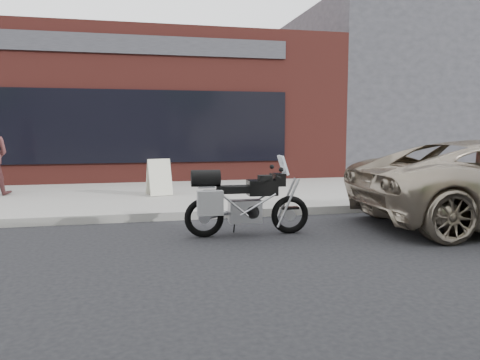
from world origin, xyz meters
TOP-DOWN VIEW (x-y plane):
  - ground at (0.00, 0.00)m, footprint 120.00×120.00m
  - near_sidewalk at (0.00, 7.00)m, footprint 44.00×6.00m
  - storefront at (-2.00, 13.98)m, footprint 14.00×10.07m
  - neighbour_building at (10.00, 14.00)m, footprint 10.00×10.00m
  - motorcycle at (0.21, 2.58)m, footprint 1.94×0.63m
  - sandwich_sign at (-0.81, 6.33)m, footprint 0.60×0.57m

SIDE VIEW (x-z plane):
  - ground at x=0.00m, z-range 0.00..0.00m
  - near_sidewalk at x=0.00m, z-range 0.00..0.15m
  - motorcycle at x=0.21m, z-range -0.08..1.14m
  - sandwich_sign at x=-0.81m, z-range 0.15..0.96m
  - storefront at x=-2.00m, z-range 0.00..4.50m
  - neighbour_building at x=10.00m, z-range 0.00..6.00m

